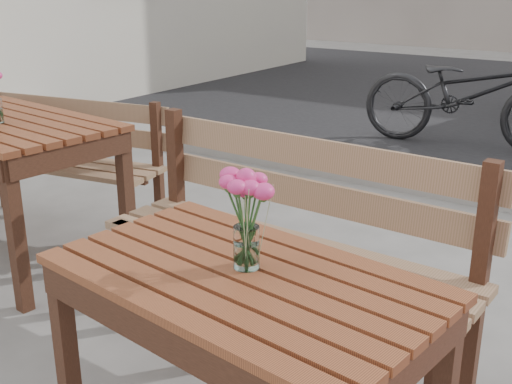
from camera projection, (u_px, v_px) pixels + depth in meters
main_table at (243, 308)px, 1.90m from camera, size 1.22×0.80×0.71m
main_bench at (295, 223)px, 2.55m from camera, size 1.58×0.52×0.97m
main_vase at (246, 207)px, 1.84m from camera, size 0.17×0.17×0.30m
second_table at (6, 143)px, 3.46m from camera, size 1.36×0.88×0.79m
second_bench at (65, 147)px, 3.97m from camera, size 1.42×0.65×0.85m
bicycle at (467, 94)px, 5.80m from camera, size 1.95×0.80×1.00m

